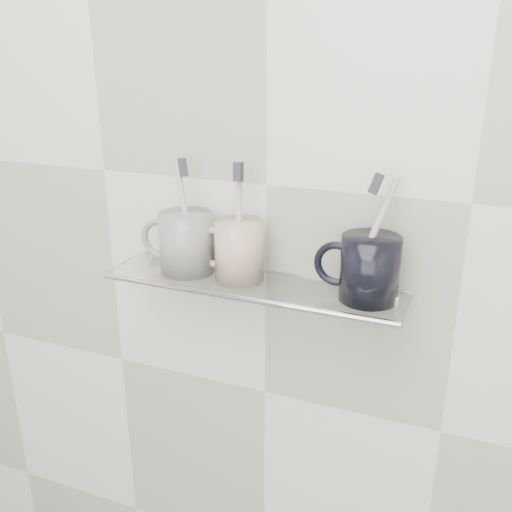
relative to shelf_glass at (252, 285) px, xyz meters
The scene contains 18 objects.
wall_back 0.17m from the shelf_glass, 90.00° to the left, with size 2.50×2.50×0.00m, color silver.
shelf_glass is the anchor object (origin of this frame).
shelf_rail 0.06m from the shelf_glass, 90.00° to the right, with size 0.01×0.01×0.50m, color silver.
bracket_left 0.22m from the shelf_glass, 167.38° to the left, with size 0.02×0.02×0.03m, color silver.
bracket_right 0.22m from the shelf_glass, 12.62° to the left, with size 0.02×0.02×0.03m, color silver.
mug_left 0.13m from the shelf_glass, behind, with size 0.09×0.09×0.10m, color silver.
mug_left_handle 0.18m from the shelf_glass, behind, with size 0.07×0.07×0.01m, color silver.
toothbrush_left 0.16m from the shelf_glass, behind, with size 0.01×0.01×0.19m, color #AFB0BE.
bristles_left 0.22m from the shelf_glass, behind, with size 0.01×0.02×0.03m, color #292E34.
mug_center 0.06m from the shelf_glass, 168.70° to the left, with size 0.08×0.08×0.10m, color beige.
mug_center_handle 0.09m from the shelf_glass, behind, with size 0.07×0.07×0.01m, color beige.
toothbrush_center 0.11m from the shelf_glass, 168.70° to the left, with size 0.01×0.01×0.19m, color #A8B4B7.
bristles_center 0.19m from the shelf_glass, 168.70° to the left, with size 0.01×0.02×0.03m, color #292E34.
mug_right 0.20m from the shelf_glass, ahead, with size 0.09×0.09×0.10m, color black.
mug_right_handle 0.15m from the shelf_glass, ahead, with size 0.07×0.07×0.01m, color black.
toothbrush_right 0.22m from the shelf_glass, ahead, with size 0.01×0.01×0.19m, color #C9ADA5.
bristles_right 0.26m from the shelf_glass, ahead, with size 0.01×0.02×0.03m, color #292E34.
chrome_cap 0.22m from the shelf_glass, ahead, with size 0.04×0.04×0.01m, color silver.
Camera 1 is at (0.33, 0.24, 1.47)m, focal length 40.00 mm.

